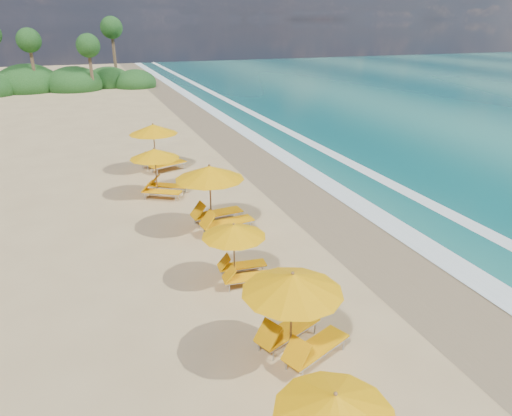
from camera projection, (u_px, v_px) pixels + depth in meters
The scene contains 9 objects.
ground at pixel (256, 237), 17.81m from camera, with size 160.00×160.00×0.00m, color tan.
wet_sand at pixel (348, 223), 19.09m from camera, with size 4.00×160.00×0.01m, color #866D50.
surf_foam at pixel (404, 213), 19.95m from camera, with size 4.00×160.00×0.01m.
station_1 at pixel (297, 308), 11.07m from camera, with size 3.14×3.11×2.41m.
station_2 at pixel (239, 249), 14.45m from camera, with size 2.28×2.14×2.01m.
station_3 at pixel (215, 193), 18.02m from camera, with size 3.09×2.92×2.68m.
station_4 at pixel (159, 169), 21.56m from camera, with size 3.11×3.11×2.31m.
station_5 at pixel (158, 144), 25.24m from camera, with size 3.38×3.32×2.62m.
treeline at pixel (38, 82), 53.85m from camera, with size 25.80×8.80×9.74m.
Camera 1 is at (-5.58, -15.11, 7.68)m, focal length 32.95 mm.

